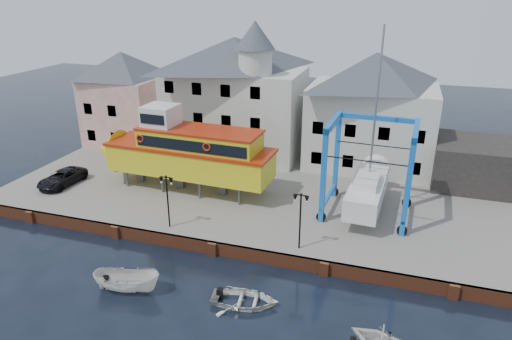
% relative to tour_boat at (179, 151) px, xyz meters
% --- Properties ---
extents(ground, '(140.00, 140.00, 0.00)m').
position_rel_tour_boat_xyz_m(ground, '(6.39, -8.04, -4.50)').
color(ground, black).
rests_on(ground, ground).
extents(hardstanding, '(44.00, 22.00, 1.00)m').
position_rel_tour_boat_xyz_m(hardstanding, '(6.39, 2.96, -4.00)').
color(hardstanding, slate).
rests_on(hardstanding, ground).
extents(quay_wall, '(44.00, 0.47, 1.00)m').
position_rel_tour_boat_xyz_m(quay_wall, '(6.39, -7.94, -4.00)').
color(quay_wall, brown).
rests_on(quay_wall, ground).
extents(building_pink, '(8.00, 7.00, 10.30)m').
position_rel_tour_boat_xyz_m(building_pink, '(-11.61, 9.95, 1.65)').
color(building_pink, tan).
rests_on(building_pink, hardstanding).
extents(building_white_main, '(14.00, 8.30, 14.00)m').
position_rel_tour_boat_xyz_m(building_white_main, '(1.52, 10.35, 2.84)').
color(building_white_main, silver).
rests_on(building_white_main, hardstanding).
extents(building_white_right, '(12.00, 8.00, 11.20)m').
position_rel_tour_boat_xyz_m(building_white_right, '(15.39, 10.95, 2.10)').
color(building_white_right, silver).
rests_on(building_white_right, hardstanding).
extents(shed_dark, '(8.00, 7.00, 4.00)m').
position_rel_tour_boat_xyz_m(shed_dark, '(25.39, 8.96, -1.50)').
color(shed_dark, black).
rests_on(shed_dark, hardstanding).
extents(lamp_post_left, '(1.12, 0.32, 4.20)m').
position_rel_tour_boat_xyz_m(lamp_post_left, '(2.39, -6.84, -0.33)').
color(lamp_post_left, black).
rests_on(lamp_post_left, hardstanding).
extents(lamp_post_right, '(1.12, 0.32, 4.20)m').
position_rel_tour_boat_xyz_m(lamp_post_right, '(12.39, -6.84, -0.33)').
color(lamp_post_right, black).
rests_on(lamp_post_right, hardstanding).
extents(tour_boat, '(17.21, 4.78, 7.42)m').
position_rel_tour_boat_xyz_m(tour_boat, '(0.00, 0.00, 0.00)').
color(tour_boat, '#59595E').
rests_on(tour_boat, hardstanding).
extents(travel_lift, '(7.02, 9.69, 14.46)m').
position_rel_tour_boat_xyz_m(travel_lift, '(16.31, 0.68, -1.09)').
color(travel_lift, blue).
rests_on(travel_lift, hardstanding).
extents(van, '(2.56, 4.96, 1.34)m').
position_rel_tour_boat_xyz_m(van, '(-10.63, -2.78, -2.83)').
color(van, black).
rests_on(van, hardstanding).
extents(motorboat_a, '(4.55, 2.38, 1.67)m').
position_rel_tour_boat_xyz_m(motorboat_a, '(2.90, -13.54, -4.50)').
color(motorboat_a, silver).
rests_on(motorboat_a, ground).
extents(motorboat_b, '(4.49, 3.48, 0.85)m').
position_rel_tour_boat_xyz_m(motorboat_b, '(10.33, -12.50, -4.50)').
color(motorboat_b, silver).
rests_on(motorboat_b, ground).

